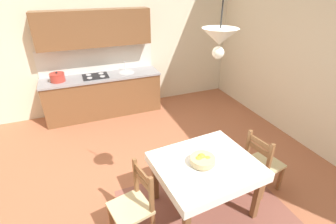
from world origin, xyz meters
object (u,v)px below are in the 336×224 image
(dining_table, at_px, (205,171))
(pendant_lamp, at_px, (220,38))
(fruit_bowl, at_px, (202,160))
(kitchen_cabinetry, at_px, (101,77))
(dining_chair_window_side, at_px, (262,163))
(dining_chair_tv_side, at_px, (133,206))

(dining_table, height_order, pendant_lamp, pendant_lamp)
(dining_table, xyz_separation_m, fruit_bowl, (-0.06, -0.00, 0.19))
(kitchen_cabinetry, distance_m, fruit_bowl, 3.29)
(kitchen_cabinetry, bearing_deg, pendant_lamp, -78.18)
(kitchen_cabinetry, distance_m, dining_chair_window_side, 3.64)
(pendant_lamp, bearing_deg, dining_chair_window_side, 8.25)
(dining_chair_tv_side, bearing_deg, pendant_lamp, -6.38)
(kitchen_cabinetry, distance_m, pendant_lamp, 3.68)
(kitchen_cabinetry, height_order, dining_table, kitchen_cabinetry)
(dining_table, distance_m, pendant_lamp, 1.64)
(dining_chair_window_side, height_order, fruit_bowl, dining_chair_window_side)
(dining_table, distance_m, dining_chair_tv_side, 0.95)
(dining_chair_window_side, relative_size, pendant_lamp, 1.16)
(pendant_lamp, bearing_deg, dining_table, 63.61)
(dining_chair_tv_side, bearing_deg, dining_table, 2.26)
(kitchen_cabinetry, xyz_separation_m, dining_chair_window_side, (1.69, -3.19, -0.41))
(dining_chair_window_side, bearing_deg, dining_table, -179.39)
(dining_chair_window_side, distance_m, fruit_bowl, 1.05)
(kitchen_cabinetry, relative_size, dining_chair_window_side, 2.66)
(kitchen_cabinetry, bearing_deg, dining_table, -76.58)
(fruit_bowl, bearing_deg, dining_chair_tv_side, -177.89)
(pendant_lamp, bearing_deg, fruit_bowl, 85.79)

